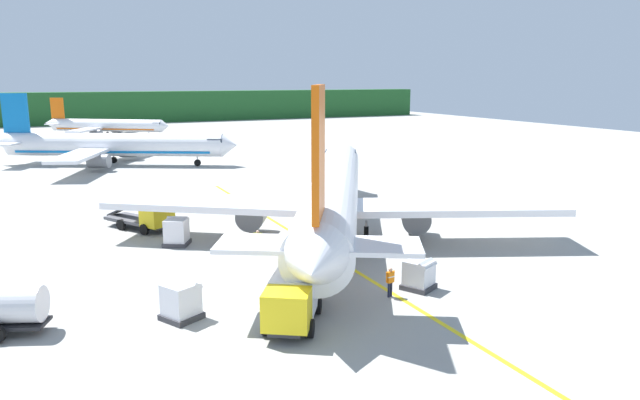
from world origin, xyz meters
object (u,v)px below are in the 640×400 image
(cargo_container_near, at_px, (419,275))
(crew_loader_left, at_px, (319,259))
(crew_loader_right, at_px, (390,280))
(airliner_far_taxiway, at_px, (105,126))
(airliner_foreground, at_px, (333,194))
(cargo_container_mid, at_px, (177,232))
(service_truck_baggage, at_px, (295,293))
(airliner_mid_apron, at_px, (112,145))
(service_truck_catering, at_px, (148,217))
(cargo_container_far, at_px, (181,301))
(crew_marshaller, at_px, (258,239))

(cargo_container_near, bearing_deg, crew_loader_left, 131.42)
(cargo_container_near, relative_size, crew_loader_right, 1.29)
(airliner_far_taxiway, relative_size, crew_loader_left, 14.32)
(airliner_foreground, distance_m, cargo_container_mid, 12.15)
(service_truck_baggage, relative_size, cargo_container_near, 2.95)
(airliner_mid_apron, relative_size, service_truck_catering, 4.97)
(cargo_container_mid, bearing_deg, service_truck_baggage, -80.91)
(service_truck_catering, bearing_deg, cargo_container_near, -59.39)
(airliner_far_taxiway, height_order, cargo_container_mid, airliner_far_taxiway)
(airliner_far_taxiway, bearing_deg, cargo_container_far, -93.43)
(airliner_mid_apron, height_order, crew_marshaller, airliner_mid_apron)
(airliner_far_taxiway, relative_size, cargo_container_far, 10.54)
(airliner_far_taxiway, height_order, crew_marshaller, airliner_far_taxiway)
(airliner_mid_apron, distance_m, cargo_container_near, 61.32)
(service_truck_baggage, relative_size, cargo_container_far, 2.83)
(service_truck_catering, bearing_deg, airliner_foreground, -31.96)
(airliner_mid_apron, height_order, cargo_container_mid, airliner_mid_apron)
(airliner_mid_apron, height_order, airliner_far_taxiway, airliner_mid_apron)
(service_truck_baggage, bearing_deg, crew_loader_right, 6.12)
(service_truck_catering, distance_m, crew_loader_right, 23.29)
(airliner_foreground, height_order, crew_marshaller, airliner_foreground)
(airliner_far_taxiway, bearing_deg, airliner_mid_apron, -94.25)
(airliner_far_taxiway, bearing_deg, airliner_foreground, -85.12)
(crew_loader_left, bearing_deg, airliner_far_taxiway, 91.76)
(airliner_mid_apron, relative_size, cargo_container_mid, 13.80)
(service_truck_catering, relative_size, cargo_container_mid, 2.77)
(airliner_far_taxiway, xyz_separation_m, crew_loader_left, (3.11, -101.01, -1.29))
(crew_loader_left, relative_size, crew_loader_right, 0.99)
(cargo_container_far, height_order, crew_loader_right, cargo_container_far)
(cargo_container_near, xyz_separation_m, crew_loader_right, (-2.23, -0.37, 0.16))
(cargo_container_near, bearing_deg, airliner_mid_apron, 100.09)
(airliner_far_taxiway, bearing_deg, cargo_container_mid, -92.30)
(airliner_mid_apron, xyz_separation_m, service_truck_baggage, (2.39, -61.37, -1.47))
(cargo_container_near, distance_m, crew_marshaller, 12.64)
(cargo_container_near, height_order, crew_loader_right, cargo_container_near)
(service_truck_catering, relative_size, crew_loader_right, 3.78)
(airliner_foreground, xyz_separation_m, crew_marshaller, (-6.78, -1.63, -2.42))
(airliner_mid_apron, bearing_deg, airliner_far_taxiway, 85.75)
(service_truck_baggage, relative_size, crew_loader_left, 3.85)
(service_truck_catering, height_order, crew_loader_left, service_truck_catering)
(airliner_far_taxiway, bearing_deg, crew_loader_left, -88.24)
(airliner_foreground, relative_size, crew_loader_left, 22.03)
(airliner_mid_apron, height_order, crew_loader_right, airliner_mid_apron)
(cargo_container_mid, distance_m, cargo_container_far, 14.16)
(cargo_container_far, height_order, crew_marshaller, cargo_container_far)
(service_truck_baggage, bearing_deg, service_truck_catering, 100.14)
(cargo_container_near, distance_m, cargo_container_mid, 18.95)
(service_truck_catering, bearing_deg, cargo_container_far, -94.13)
(airliner_foreground, distance_m, crew_loader_right, 13.54)
(airliner_far_taxiway, relative_size, crew_marshaller, 14.95)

